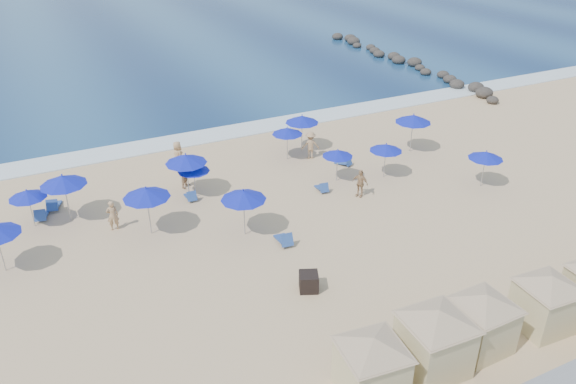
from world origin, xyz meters
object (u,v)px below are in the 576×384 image
(cabana_2, at_px, (483,314))
(cabana_3, at_px, (547,295))
(cabana_1, at_px, (436,332))
(beachgoer_0, at_px, (113,215))
(beachgoer_2, at_px, (360,183))
(umbrella_3, at_px, (146,193))
(beachgoer_4, at_px, (178,156))
(umbrella_6, at_px, (243,195))
(umbrella_0, at_px, (63,180))
(rock_jetty, at_px, (404,61))
(umbrella_2, at_px, (27,194))
(umbrella_5, at_px, (186,159))
(trash_bin, at_px, (309,282))
(umbrella_7, at_px, (287,131))
(umbrella_8, at_px, (338,153))
(cabana_0, at_px, (372,359))
(umbrella_9, at_px, (302,119))
(umbrella_11, at_px, (486,155))
(umbrella_12, at_px, (413,119))
(umbrella_10, at_px, (386,147))
(beachgoer_1, at_px, (186,173))
(beachgoer_3, at_px, (310,145))
(umbrella_4, at_px, (194,168))

(cabana_2, bearing_deg, cabana_3, -4.08)
(cabana_1, distance_m, beachgoer_0, 17.12)
(beachgoer_2, bearing_deg, umbrella_3, -127.26)
(cabana_3, height_order, beachgoer_4, cabana_3)
(cabana_1, bearing_deg, umbrella_6, 102.95)
(umbrella_0, bearing_deg, rock_jetty, 26.65)
(umbrella_2, bearing_deg, umbrella_5, -2.28)
(trash_bin, height_order, umbrella_7, umbrella_7)
(umbrella_5, bearing_deg, umbrella_8, -13.53)
(cabana_1, xyz_separation_m, beachgoer_0, (-8.48, 14.84, -0.85))
(umbrella_3, relative_size, beachgoer_2, 1.63)
(cabana_1, height_order, umbrella_0, cabana_1)
(umbrella_5, bearing_deg, cabana_0, -85.68)
(cabana_2, relative_size, cabana_3, 1.01)
(trash_bin, relative_size, umbrella_7, 0.36)
(cabana_2, bearing_deg, umbrella_3, 124.12)
(rock_jetty, relative_size, umbrella_9, 10.52)
(cabana_0, height_order, umbrella_11, cabana_0)
(umbrella_5, relative_size, umbrella_12, 0.99)
(umbrella_10, height_order, beachgoer_2, umbrella_10)
(cabana_2, bearing_deg, beachgoer_1, 108.55)
(cabana_3, bearing_deg, cabana_2, 175.92)
(beachgoer_0, bearing_deg, beachgoer_2, 171.18)
(umbrella_7, height_order, beachgoer_1, umbrella_7)
(umbrella_0, bearing_deg, beachgoer_2, -16.37)
(cabana_2, relative_size, beachgoer_4, 2.30)
(beachgoer_0, bearing_deg, umbrella_11, 169.13)
(beachgoer_2, distance_m, beachgoer_3, 5.88)
(cabana_0, height_order, beachgoer_4, cabana_0)
(umbrella_9, xyz_separation_m, beachgoer_1, (-8.54, -1.80, -1.34))
(umbrella_4, distance_m, umbrella_5, 0.66)
(trash_bin, xyz_separation_m, beachgoer_2, (6.65, 6.34, 0.42))
(rock_jetty, xyz_separation_m, beachgoer_2, (-19.23, -21.75, 0.46))
(umbrella_4, xyz_separation_m, umbrella_11, (15.58, -6.17, 0.19))
(umbrella_11, bearing_deg, cabana_0, -145.00)
(cabana_2, distance_m, umbrella_9, 19.72)
(rock_jetty, xyz_separation_m, beachgoer_4, (-27.50, -13.80, 0.58))
(trash_bin, relative_size, umbrella_5, 0.30)
(umbrella_11, bearing_deg, cabana_3, -122.47)
(trash_bin, distance_m, umbrella_0, 13.91)
(cabana_1, xyz_separation_m, umbrella_6, (-2.63, 11.43, 0.58))
(beachgoer_0, xyz_separation_m, beachgoer_2, (13.29, -2.50, 0.00))
(umbrella_12, xyz_separation_m, beachgoer_3, (-6.52, 2.02, -1.42))
(beachgoer_0, height_order, beachgoer_1, beachgoer_1)
(cabana_0, distance_m, cabana_3, 8.04)
(umbrella_0, bearing_deg, umbrella_10, -9.60)
(cabana_1, bearing_deg, umbrella_12, 55.13)
(umbrella_3, xyz_separation_m, umbrella_6, (4.25, -2.18, -0.08))
(umbrella_4, distance_m, umbrella_8, 8.45)
(beachgoer_1, bearing_deg, umbrella_11, -71.61)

